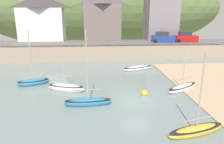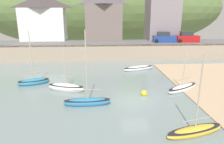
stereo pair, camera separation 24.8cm
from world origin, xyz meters
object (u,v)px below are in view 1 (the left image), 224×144
waterfront_building_left (41,17)px  rowboat_small_beached (66,88)px  waterfront_building_centre (102,15)px  mooring_buoy (144,93)px  sailboat_nearest_shore (88,102)px  sailboat_tall_mast (33,82)px  waterfront_building_right (161,9)px  sailboat_blue_trim (196,130)px  sailboat_white_hull (138,68)px  church_with_spire (158,2)px  parked_car_by_wall (186,38)px  fishing_boat_green (182,88)px  parked_car_near_slipway (163,38)px

waterfront_building_left → rowboat_small_beached: 24.33m
waterfront_building_centre → mooring_buoy: waterfront_building_centre is taller
sailboat_nearest_shore → sailboat_tall_mast: bearing=134.5°
waterfront_building_left → rowboat_small_beached: waterfront_building_left is taller
waterfront_building_left → waterfront_building_right: waterfront_building_right is taller
sailboat_tall_mast → sailboat_blue_trim: 17.04m
sailboat_white_hull → mooring_buoy: size_ratio=7.77×
waterfront_building_right → sailboat_tall_mast: size_ratio=1.95×
waterfront_building_centre → sailboat_tall_mast: bearing=-112.4°
waterfront_building_right → sailboat_tall_mast: 29.39m
waterfront_building_right → sailboat_blue_trim: waterfront_building_right is taller
sailboat_tall_mast → waterfront_building_right: bearing=23.5°
church_with_spire → sailboat_tall_mast: size_ratio=2.44×
waterfront_building_centre → parked_car_by_wall: waterfront_building_centre is taller
sailboat_nearest_shore → waterfront_building_centre: bearing=83.2°
mooring_buoy → sailboat_nearest_shore: bearing=-160.9°
fishing_boat_green → rowboat_small_beached: rowboat_small_beached is taller
sailboat_nearest_shore → sailboat_blue_trim: size_ratio=1.19×
rowboat_small_beached → sailboat_tall_mast: 4.46m
rowboat_small_beached → sailboat_tall_mast: sailboat_tall_mast is taller
sailboat_blue_trim → sailboat_white_hull: 15.87m
sailboat_white_hull → parked_car_by_wall: bearing=23.0°
sailboat_tall_mast → parked_car_by_wall: 28.38m
rowboat_small_beached → sailboat_blue_trim: size_ratio=0.81×
sailboat_blue_trim → waterfront_building_left: bearing=103.5°
sailboat_tall_mast → waterfront_building_left: bearing=78.5°
rowboat_small_beached → parked_car_near_slipway: parked_car_near_slipway is taller
sailboat_tall_mast → mooring_buoy: bearing=-40.8°
rowboat_small_beached → parked_car_by_wall: size_ratio=1.05×
mooring_buoy → waterfront_building_centre: bearing=97.6°
fishing_boat_green → sailboat_tall_mast: sailboat_tall_mast is taller
waterfront_building_right → mooring_buoy: 26.74m
waterfront_building_right → parked_car_near_slipway: bearing=-99.3°
sailboat_nearest_shore → waterfront_building_left: bearing=108.4°
fishing_boat_green → rowboat_small_beached: bearing=144.6°
sailboat_nearest_shore → mooring_buoy: bearing=16.9°
parked_car_by_wall → mooring_buoy: bearing=-118.0°
sailboat_nearest_shore → parked_car_near_slipway: (13.10, 21.29, 2.91)m
church_with_spire → sailboat_nearest_shore: (-14.19, -29.79, -9.66)m
sailboat_tall_mast → parked_car_near_slipway: bearing=17.3°
waterfront_building_right → parked_car_near_slipway: 6.87m
sailboat_white_hull → waterfront_building_centre: bearing=86.2°
sailboat_tall_mast → parked_car_near_slipway: (19.26, 15.47, 2.92)m
waterfront_building_right → sailboat_white_hull: bearing=-116.4°
sailboat_white_hull → parked_car_near_slipway: size_ratio=1.09×
sailboat_white_hull → rowboat_small_beached: bearing=-160.1°
sailboat_blue_trim → parked_car_by_wall: 28.31m
waterfront_building_left → waterfront_building_right: bearing=0.0°
sailboat_tall_mast → sailboat_white_hull: (12.63, 5.15, -0.06)m
church_with_spire → rowboat_small_beached: church_with_spire is taller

